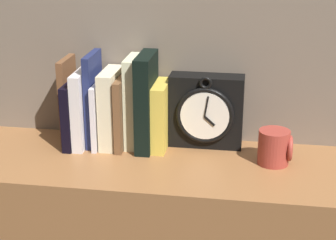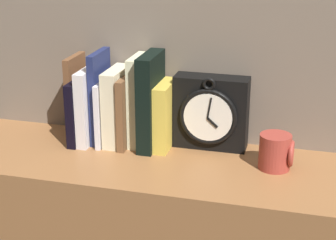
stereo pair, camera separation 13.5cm
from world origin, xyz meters
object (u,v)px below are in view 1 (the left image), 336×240
(book_slot9_yellow, at_px, (161,116))
(mug, at_px, (275,147))
(book_slot2_white, at_px, (83,108))
(book_slot3_navy, at_px, (93,99))
(book_slot7_cream, at_px, (133,102))
(clock, at_px, (206,111))
(book_slot1_black, at_px, (74,113))
(book_slot0_brown, at_px, (68,100))
(book_slot5_cream, at_px, (111,108))
(book_slot8_black, at_px, (146,102))
(book_slot4_white, at_px, (100,113))
(book_slot6_brown, at_px, (123,112))

(book_slot9_yellow, relative_size, mug, 2.01)
(book_slot2_white, bearing_deg, book_slot3_navy, 25.95)
(book_slot7_cream, distance_m, mug, 0.38)
(clock, xyz_separation_m, book_slot1_black, (-0.35, -0.04, -0.01))
(book_slot0_brown, relative_size, book_slot7_cream, 0.95)
(clock, bearing_deg, book_slot5_cream, -173.42)
(book_slot7_cream, xyz_separation_m, book_slot8_black, (0.04, -0.01, 0.01))
(book_slot0_brown, xyz_separation_m, book_slot1_black, (0.02, -0.02, -0.03))
(clock, xyz_separation_m, book_slot5_cream, (-0.25, -0.03, 0.01))
(book_slot0_brown, bearing_deg, book_slot2_white, -20.68)
(book_slot3_navy, distance_m, book_slot9_yellow, 0.18)
(book_slot2_white, height_order, book_slot5_cream, same)
(book_slot2_white, relative_size, book_slot5_cream, 1.00)
(mug, bearing_deg, book_slot9_yellow, 168.19)
(clock, height_order, book_slot8_black, book_slot8_black)
(book_slot0_brown, height_order, book_slot3_navy, book_slot3_navy)
(book_slot2_white, bearing_deg, book_slot7_cream, 6.96)
(book_slot2_white, height_order, book_slot4_white, book_slot2_white)
(book_slot9_yellow, bearing_deg, book_slot7_cream, 174.88)
(book_slot0_brown, xyz_separation_m, book_slot4_white, (0.09, -0.01, -0.03))
(clock, bearing_deg, book_slot7_cream, -174.08)
(clock, xyz_separation_m, book_slot9_yellow, (-0.11, -0.03, -0.01))
(book_slot1_black, xyz_separation_m, mug, (0.53, -0.05, -0.04))
(book_slot2_white, xyz_separation_m, book_slot6_brown, (0.11, 0.00, -0.01))
(book_slot2_white, bearing_deg, book_slot0_brown, 159.32)
(book_slot0_brown, bearing_deg, book_slot5_cream, -5.07)
(book_slot4_white, bearing_deg, book_slot3_navy, 155.38)
(book_slot3_navy, xyz_separation_m, book_slot8_black, (0.14, -0.01, 0.00))
(clock, xyz_separation_m, book_slot3_navy, (-0.29, -0.02, 0.03))
(book_slot1_black, height_order, book_slot4_white, same)
(book_slot3_navy, height_order, book_slot4_white, book_slot3_navy)
(book_slot9_yellow, distance_m, mug, 0.30)
(book_slot7_cream, distance_m, book_slot8_black, 0.04)
(book_slot0_brown, bearing_deg, clock, 2.79)
(book_slot5_cream, height_order, book_slot9_yellow, book_slot5_cream)
(book_slot8_black, bearing_deg, book_slot6_brown, 179.18)
(book_slot2_white, bearing_deg, book_slot1_black, -175.59)
(book_slot3_navy, distance_m, mug, 0.48)
(book_slot2_white, relative_size, book_slot8_black, 0.81)
(book_slot7_cream, xyz_separation_m, mug, (0.37, -0.07, -0.08))
(book_slot0_brown, bearing_deg, book_slot1_black, -44.46)
(book_slot5_cream, distance_m, book_slot7_cream, 0.06)
(book_slot4_white, distance_m, book_slot6_brown, 0.06)
(book_slot7_cream, bearing_deg, book_slot8_black, -19.20)
(book_slot0_brown, height_order, book_slot8_black, book_slot8_black)
(book_slot6_brown, distance_m, mug, 0.40)
(book_slot8_black, bearing_deg, clock, 12.17)
(book_slot6_brown, distance_m, book_slot9_yellow, 0.10)
(book_slot1_black, height_order, book_slot8_black, book_slot8_black)
(book_slot0_brown, xyz_separation_m, book_slot2_white, (0.05, -0.02, -0.01))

